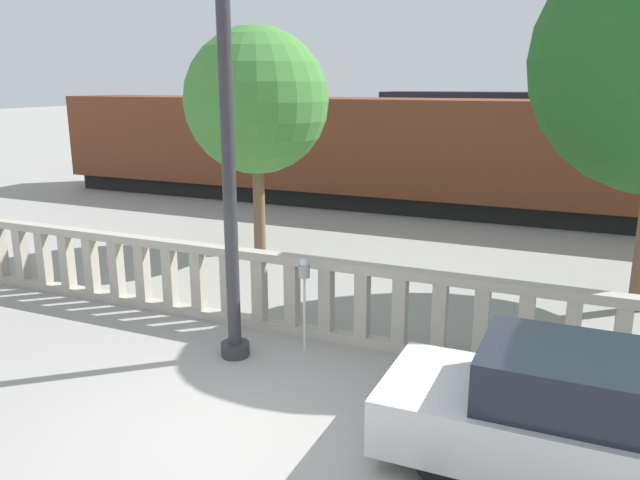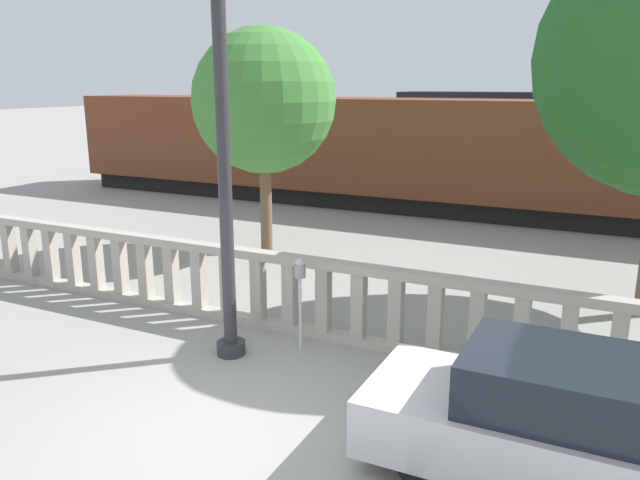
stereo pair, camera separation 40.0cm
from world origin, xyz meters
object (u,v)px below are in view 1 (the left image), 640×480
object	(u,v)px
lamppost	(228,160)
tree_left	(257,101)
train_near	(461,155)
parking_meter	(304,277)
parked_car	(605,425)

from	to	relation	value
lamppost	tree_left	distance (m)	5.88
train_near	parking_meter	bearing A→B (deg)	-90.05
tree_left	train_near	bearing A→B (deg)	62.01
parking_meter	train_near	world-z (taller)	train_near
train_near	tree_left	xyz separation A→B (m)	(-3.39, -6.38, 1.70)
tree_left	parked_car	bearing A→B (deg)	-40.62
parked_car	train_near	bearing A→B (deg)	99.71
parked_car	tree_left	xyz separation A→B (m)	(-7.46, 6.40, 2.86)
parking_meter	lamppost	bearing A→B (deg)	-145.40
parked_car	tree_left	bearing A→B (deg)	131.41
lamppost	parking_meter	distance (m)	2.02
parking_meter	parked_car	world-z (taller)	parking_meter
lamppost	tree_left	bearing A→B (deg)	115.54
lamppost	parking_meter	xyz separation A→B (m)	(0.86, 0.59, -1.74)
parked_car	train_near	world-z (taller)	train_near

